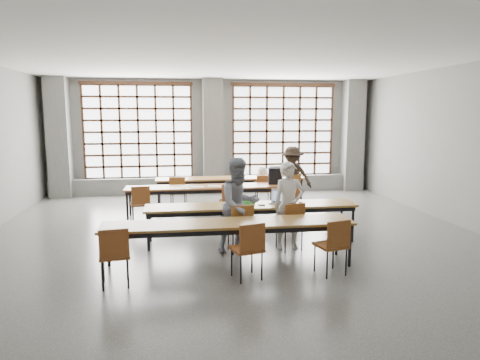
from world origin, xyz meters
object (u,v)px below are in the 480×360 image
Objects in this scene: chair_mid_right at (289,197)px; phone at (262,205)px; chair_near_right at (334,241)px; mouse at (300,202)px; chair_back_mid at (263,188)px; chair_mid_centre at (230,198)px; backpack at (275,176)px; green_box at (248,201)px; chair_front_right at (291,221)px; student_male at (289,206)px; student_female at (239,205)px; desk_row_a at (230,180)px; laptop_back at (277,174)px; desk_row_b at (210,189)px; chair_mid_left at (141,201)px; chair_near_left at (114,251)px; desk_row_c at (251,208)px; chair_near_mid at (249,245)px; laptop_front at (280,199)px; chair_back_left at (178,190)px; desk_row_d at (229,226)px; chair_front_left at (241,223)px; plastic_bag at (262,171)px; chair_back_right at (293,187)px; red_pouch at (114,252)px; student_back at (292,176)px.

phone is at bearing -119.98° from chair_mid_right.
chair_mid_right and chair_near_right have the same top height.
phone is (-0.77, -0.08, -0.01)m from mouse.
chair_mid_centre is at bearing -128.20° from chair_back_mid.
green_box is at bearing -109.13° from backpack.
backpack is at bearing 89.37° from chair_near_right.
student_male is (-0.02, 0.13, 0.26)m from chair_front_right.
student_female reaches higher than phone.
chair_back_mid is 3.63m from student_female.
student_female reaches higher than desk_row_a.
chair_back_mid is 0.95m from laptop_back.
desk_row_b is at bearing 110.53° from chair_near_right.
desk_row_a is 4.09m from student_female.
chair_mid_left is 1.00× the size of chair_front_right.
chair_front_right is 1.00× the size of chair_near_left.
chair_mid_left reaches higher than green_box.
chair_near_mid is (-0.36, -1.90, -0.13)m from desk_row_c.
chair_front_right is 0.78m from laptop_front.
chair_back_left is (-1.41, -0.63, -0.13)m from desk_row_a.
backpack reaches higher than desk_row_d.
desk_row_b is 4.55× the size of chair_front_left.
backpack reaches higher than plastic_bag.
plastic_bag is (3.13, 2.00, 0.34)m from chair_mid_left.
chair_front_left and chair_near_right have the same top height.
desk_row_b is 4.43m from chair_near_right.
chair_mid_centre is (-1.83, -1.32, 0.00)m from chair_back_right.
chair_mid_right is 2.32m from chair_front_right.
plastic_bag is 1.43× the size of red_pouch.
chair_mid_right is at bearing 54.12° from desk_row_c.
chair_back_left and chair_front_left have the same top height.
chair_front_left is (-0.08, -2.25, 0.00)m from chair_mid_centre.
chair_near_left is at bearing -143.72° from phone.
mouse is at bearing 39.21° from desk_row_d.
plastic_bag reaches higher than desk_row_b.
desk_row_d is 4.55× the size of chair_near_mid.
chair_near_right is at bearing -79.04° from student_male.
desk_row_a is 4.55× the size of chair_front_right.
chair_near_left is 0.55× the size of student_back.
chair_mid_right is 4.40× the size of red_pouch.
green_box reaches higher than desk_row_d.
chair_back_left is at bearing 128.24° from mouse.
plastic_bag is (1.54, 1.37, 0.21)m from desk_row_b.
green_box is 3.67m from plastic_bag.
chair_front_left is (-0.29, -0.63, -0.13)m from desk_row_c.
plastic_bag is at bearing 72.86° from desk_row_d.
chair_mid_right is at bearing 66.44° from chair_near_mid.
chair_mid_centre is 4.08m from chair_near_left.
desk_row_d is at bearing -97.25° from chair_mid_centre.
chair_back_mid is at bearing 83.67° from student_male.
desk_row_b is 8.84× the size of laptop_front.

